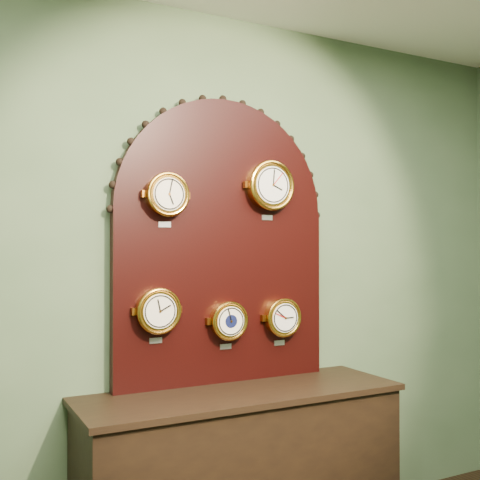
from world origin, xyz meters
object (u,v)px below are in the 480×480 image
hygrometer (158,311)px  tide_clock (282,317)px  display_board (223,232)px  shop_counter (242,477)px  barometer (228,321)px  arabic_clock (270,186)px  roman_clock (167,195)px

hygrometer → tide_clock: 0.72m
hygrometer → display_board: bearing=9.8°
shop_counter → tide_clock: tide_clock is taller
shop_counter → barometer: bearing=89.7°
shop_counter → barometer: barometer is taller
tide_clock → display_board: bearing=168.7°
hygrometer → barometer: bearing=0.1°
hygrometer → barometer: size_ratio=1.09×
shop_counter → arabic_clock: 1.51m
hygrometer → barometer: 0.39m
shop_counter → arabic_clock: bearing=31.0°
arabic_clock → hygrometer: arabic_clock is taller
arabic_clock → tide_clock: bearing=1.1°
tide_clock → shop_counter: bearing=-155.1°
shop_counter → tide_clock: 0.84m
display_board → hygrometer: size_ratio=5.46×
arabic_clock → barometer: 0.76m
display_board → barometer: 0.47m
arabic_clock → display_board: bearing=165.0°
roman_clock → arabic_clock: arabic_clock is taller
roman_clock → barometer: size_ratio=1.06×
display_board → tide_clock: bearing=-11.3°
barometer → shop_counter: bearing=-90.3°
hygrometer → barometer: (0.39, 0.00, -0.07)m
arabic_clock → barometer: bearing=179.7°
arabic_clock → hygrometer: bearing=179.9°
display_board → tide_clock: display_board is taller
shop_counter → barometer: size_ratio=6.23×
display_board → roman_clock: bearing=-168.9°
hygrometer → arabic_clock: bearing=-0.1°
shop_counter → hygrometer: (-0.39, 0.15, 0.83)m
display_board → arabic_clock: display_board is taller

